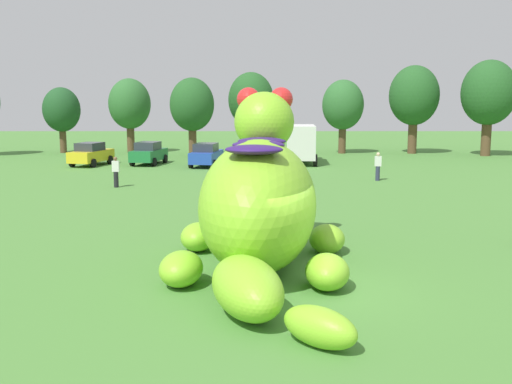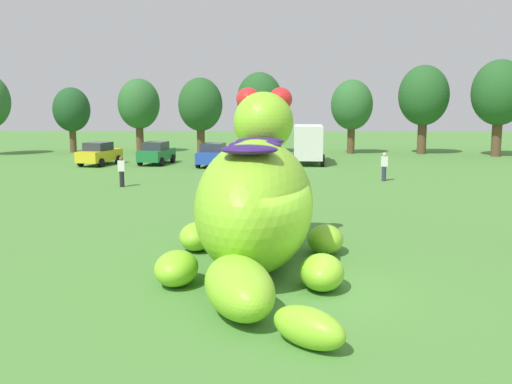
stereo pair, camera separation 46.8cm
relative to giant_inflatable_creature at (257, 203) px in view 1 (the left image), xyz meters
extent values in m
plane|color=#4C8438|center=(1.44, -1.85, -1.90)|extent=(160.00, 160.00, 0.00)
ellipsoid|color=#8CD12D|center=(-0.01, 0.01, -0.06)|extent=(3.74, 6.77, 3.68)
ellipsoid|color=#8CD12D|center=(0.18, 2.79, 2.18)|extent=(2.09, 2.27, 1.94)
sphere|color=red|center=(-0.33, 3.12, 2.91)|extent=(0.78, 0.78, 0.78)
sphere|color=red|center=(0.74, 3.04, 2.91)|extent=(0.78, 0.78, 0.78)
ellipsoid|color=navy|center=(0.09, 1.48, 1.64)|extent=(1.55, 1.28, 0.25)
ellipsoid|color=navy|center=(-0.01, 0.01, 1.64)|extent=(1.55, 1.28, 0.25)
ellipsoid|color=navy|center=(-0.13, -1.62, 1.64)|extent=(1.55, 1.28, 0.25)
ellipsoid|color=#8CD12D|center=(-1.93, 1.96, -1.45)|extent=(1.24, 1.65, 0.90)
ellipsoid|color=#8CD12D|center=(2.16, 1.66, -1.45)|extent=(1.24, 1.65, 0.90)
ellipsoid|color=#8CD12D|center=(-2.02, -1.65, -1.45)|extent=(1.24, 1.65, 0.90)
ellipsoid|color=#8CD12D|center=(1.73, -1.92, -1.45)|extent=(1.24, 1.65, 0.90)
ellipsoid|color=#8CD12D|center=(-0.29, -3.74, -1.25)|extent=(2.23, 3.24, 1.29)
ellipsoid|color=#8CD12D|center=(1.16, -5.44, -1.51)|extent=(1.78, 1.72, 0.79)
cube|color=yellow|center=(-12.41, 27.11, -1.18)|extent=(2.63, 4.39, 0.80)
cube|color=#2D333D|center=(-12.45, 26.96, -0.48)|extent=(1.92, 2.27, 0.60)
cylinder|color=black|center=(-12.94, 28.54, -1.58)|extent=(0.39, 0.68, 0.64)
cylinder|color=black|center=(-11.28, 28.14, -1.58)|extent=(0.39, 0.68, 0.64)
cylinder|color=black|center=(-13.54, 26.08, -1.58)|extent=(0.39, 0.68, 0.64)
cylinder|color=black|center=(-11.89, 25.67, -1.58)|extent=(0.39, 0.68, 0.64)
cube|color=#1E7238|center=(-8.24, 27.85, -1.18)|extent=(2.35, 4.32, 0.80)
cube|color=#2D333D|center=(-8.26, 27.70, -0.48)|extent=(1.80, 2.19, 0.60)
cylinder|color=black|center=(-8.87, 29.24, -1.58)|extent=(0.34, 0.67, 0.64)
cylinder|color=black|center=(-7.19, 28.97, -1.58)|extent=(0.34, 0.67, 0.64)
cylinder|color=black|center=(-9.29, 26.74, -1.58)|extent=(0.34, 0.67, 0.64)
cylinder|color=black|center=(-7.61, 26.46, -1.58)|extent=(0.34, 0.67, 0.64)
cube|color=#2347B7|center=(-3.73, 26.43, -1.18)|extent=(2.30, 4.31, 0.80)
cube|color=#2D333D|center=(-3.76, 26.28, -0.48)|extent=(1.78, 2.17, 0.60)
cylinder|color=black|center=(-4.38, 27.82, -1.58)|extent=(0.33, 0.67, 0.64)
cylinder|color=black|center=(-2.70, 27.56, -1.58)|extent=(0.33, 0.67, 0.64)
cylinder|color=black|center=(-4.77, 25.30, -1.58)|extent=(0.33, 0.67, 0.64)
cylinder|color=black|center=(-3.09, 25.05, -1.58)|extent=(0.33, 0.67, 0.64)
cube|color=silver|center=(3.49, 31.27, -0.50)|extent=(2.09, 1.90, 1.90)
cube|color=silver|center=(3.32, 28.07, -0.20)|extent=(2.34, 4.70, 2.50)
cylinder|color=black|center=(2.49, 31.32, -1.45)|extent=(0.33, 0.91, 0.90)
cylinder|color=black|center=(4.49, 31.22, -1.45)|extent=(0.33, 0.91, 0.90)
cylinder|color=black|center=(2.19, 26.52, -1.45)|extent=(0.33, 0.91, 0.90)
cylinder|color=black|center=(4.29, 26.41, -1.45)|extent=(0.33, 0.91, 0.90)
cylinder|color=brown|center=(-18.08, 37.98, -0.83)|extent=(0.61, 0.61, 2.13)
ellipsoid|color=#1E4C23|center=(-18.08, 37.98, 2.10)|extent=(3.41, 3.41, 4.09)
cylinder|color=brown|center=(-11.77, 38.01, -0.69)|extent=(0.69, 0.69, 2.41)
ellipsoid|color=#2D662D|center=(-11.77, 38.01, 2.64)|extent=(3.86, 3.86, 4.63)
cylinder|color=brown|center=(-5.61, 34.39, -0.71)|extent=(0.68, 0.68, 2.39)
ellipsoid|color=#235623|center=(-5.61, 34.39, 2.59)|extent=(3.82, 3.82, 4.58)
cylinder|color=brown|center=(-0.54, 37.73, -0.60)|extent=(0.74, 0.74, 2.61)
ellipsoid|color=#235623|center=(-0.54, 37.73, 3.00)|extent=(4.17, 4.17, 5.01)
cylinder|color=brown|center=(7.87, 37.43, -0.72)|extent=(0.68, 0.68, 2.37)
ellipsoid|color=#2D662D|center=(7.87, 37.43, 2.55)|extent=(3.79, 3.79, 4.54)
cylinder|color=brown|center=(14.30, 37.26, -0.49)|extent=(0.80, 0.80, 2.81)
ellipsoid|color=#235623|center=(14.30, 37.26, 3.39)|extent=(4.50, 4.50, 5.40)
cylinder|color=brown|center=(20.15, 34.88, -0.44)|extent=(0.84, 0.84, 2.93)
ellipsoid|color=#235623|center=(20.15, 34.88, 3.61)|extent=(4.68, 4.68, 5.62)
cylinder|color=black|center=(-7.88, 15.84, -1.46)|extent=(0.26, 0.26, 0.88)
cube|color=white|center=(-7.88, 15.84, -0.72)|extent=(0.38, 0.22, 0.60)
sphere|color=brown|center=(-7.88, 15.84, -0.30)|extent=(0.22, 0.22, 0.22)
cylinder|color=#2D334C|center=(7.28, 18.63, -1.46)|extent=(0.26, 0.26, 0.88)
cube|color=white|center=(7.28, 18.63, -0.72)|extent=(0.38, 0.22, 0.60)
sphere|color=beige|center=(7.28, 18.63, -0.30)|extent=(0.22, 0.22, 0.22)
camera|label=1|loc=(-0.08, -16.18, 2.83)|focal=40.74mm
camera|label=2|loc=(0.39, -16.17, 2.83)|focal=40.74mm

